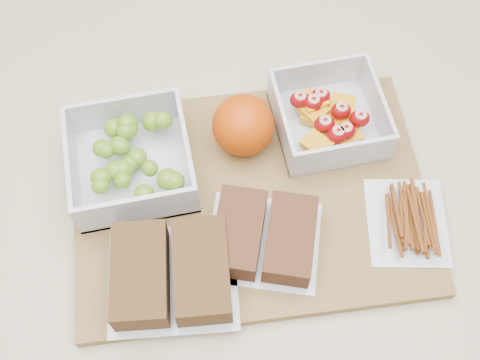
{
  "coord_description": "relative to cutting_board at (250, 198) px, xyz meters",
  "views": [
    {
      "loc": [
        -0.05,
        -0.33,
        1.56
      ],
      "look_at": [
        0.02,
        -0.01,
        0.93
      ],
      "focal_mm": 45.0,
      "sensor_mm": 36.0,
      "label": 1
    }
  ],
  "objects": [
    {
      "name": "ground",
      "position": [
        -0.03,
        0.02,
        -0.91
      ],
      "size": [
        4.0,
        4.0,
        0.0
      ],
      "primitive_type": "plane",
      "color": "gray",
      "rests_on": "ground"
    },
    {
      "name": "counter",
      "position": [
        -0.03,
        0.02,
        -0.46
      ],
      "size": [
        1.2,
        0.9,
        0.9
      ],
      "primitive_type": "cube",
      "color": "beige",
      "rests_on": "ground"
    },
    {
      "name": "cutting_board",
      "position": [
        0.0,
        0.0,
        0.0
      ],
      "size": [
        0.44,
        0.33,
        0.02
      ],
      "primitive_type": "cube",
      "rotation": [
        0.0,
        0.0,
        -0.07
      ],
      "color": "olive",
      "rests_on": "counter"
    },
    {
      "name": "grape_container",
      "position": [
        -0.13,
        0.06,
        0.03
      ],
      "size": [
        0.14,
        0.14,
        0.06
      ],
      "color": "silver",
      "rests_on": "cutting_board"
    },
    {
      "name": "fruit_container",
      "position": [
        0.11,
        0.08,
        0.03
      ],
      "size": [
        0.13,
        0.13,
        0.05
      ],
      "color": "silver",
      "rests_on": "cutting_board"
    },
    {
      "name": "orange",
      "position": [
        0.01,
        0.08,
        0.05
      ],
      "size": [
        0.08,
        0.08,
        0.08
      ],
      "primitive_type": "sphere",
      "color": "#C94104",
      "rests_on": "cutting_board"
    },
    {
      "name": "sandwich_bag_left",
      "position": [
        -0.11,
        -0.08,
        0.03
      ],
      "size": [
        0.16,
        0.14,
        0.04
      ],
      "color": "silver",
      "rests_on": "cutting_board"
    },
    {
      "name": "sandwich_bag_center",
      "position": [
        0.0,
        -0.06,
        0.03
      ],
      "size": [
        0.16,
        0.15,
        0.04
      ],
      "color": "silver",
      "rests_on": "cutting_board"
    },
    {
      "name": "pretzel_bag",
      "position": [
        0.17,
        -0.07,
        0.02
      ],
      "size": [
        0.11,
        0.13,
        0.03
      ],
      "color": "silver",
      "rests_on": "cutting_board"
    }
  ]
}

